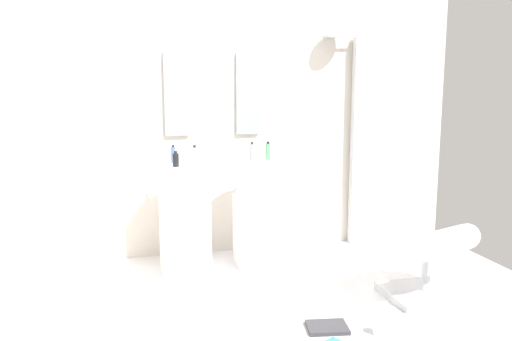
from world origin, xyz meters
TOP-DOWN VIEW (x-y plane):
  - ground_plane at (0.00, 0.00)m, footprint 4.80×3.60m
  - rear_partition at (0.00, 1.65)m, footprint 4.80×0.10m
  - pedestal_sink_left at (-0.33, 1.14)m, footprint 0.40×0.40m
  - pedestal_sink_right at (0.33, 1.14)m, footprint 0.40×0.40m
  - vanity_mirror_left at (-0.33, 1.58)m, footprint 0.22×0.03m
  - vanity_mirror_right at (0.33, 1.58)m, footprint 0.22×0.03m
  - shower_column at (1.43, 1.53)m, footprint 0.49×0.24m
  - lounge_chair at (1.34, 0.12)m, footprint 1.02×1.02m
  - towel_rack at (-1.40, 0.28)m, footprint 0.37×0.22m
  - area_rug at (0.52, -0.34)m, footprint 1.25×0.69m
  - magazine_charcoal at (0.44, -0.20)m, footprint 0.29×0.24m
  - coffee_mug at (0.73, -0.35)m, footprint 0.08×0.08m
  - soap_bottle_black at (-0.40, 1.03)m, footprint 0.05×0.05m
  - soap_bottle_green at (0.43, 1.24)m, footprint 0.05×0.05m
  - soap_bottle_blue at (-0.40, 1.22)m, footprint 0.04×0.04m
  - soap_bottle_grey at (0.24, 1.05)m, footprint 0.04×0.04m
  - soap_bottle_white at (-0.24, 1.09)m, footprint 0.04×0.04m

SIDE VIEW (x-z plane):
  - ground_plane at x=0.00m, z-range -0.04..0.00m
  - area_rug at x=0.52m, z-range 0.00..0.01m
  - magazine_charcoal at x=0.44m, z-range 0.01..0.04m
  - coffee_mug at x=0.73m, z-range 0.01..0.10m
  - lounge_chair at x=1.34m, z-range 0.03..0.67m
  - pedestal_sink_left at x=-0.33m, z-range -0.05..0.98m
  - pedestal_sink_right at x=0.33m, z-range -0.05..0.98m
  - towel_rack at x=-1.40m, z-range 0.15..1.10m
  - soap_bottle_black at x=-0.40m, z-range 0.92..1.05m
  - soap_bottle_blue at x=-0.40m, z-range 0.92..1.08m
  - soap_bottle_green at x=0.43m, z-range 0.92..1.08m
  - soap_bottle_white at x=-0.24m, z-range 0.92..1.08m
  - soap_bottle_grey at x=0.24m, z-range 0.92..1.10m
  - shower_column at x=1.43m, z-range 0.05..2.10m
  - rear_partition at x=0.00m, z-range 0.00..2.60m
  - vanity_mirror_left at x=-0.33m, z-range 1.13..1.87m
  - vanity_mirror_right at x=0.33m, z-range 1.13..1.87m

